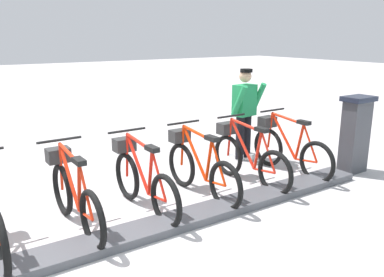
{
  "coord_description": "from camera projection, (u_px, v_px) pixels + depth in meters",
  "views": [
    {
      "loc": [
        -3.8,
        1.47,
        2.24
      ],
      "look_at": [
        0.5,
        -1.39,
        0.9
      ],
      "focal_mm": 37.42,
      "sensor_mm": 36.0,
      "label": 1
    }
  ],
  "objects": [
    {
      "name": "bike_docked_1",
      "position": [
        247.0,
        157.0,
        6.14
      ],
      "size": [
        1.72,
        0.54,
        1.02
      ],
      "color": "black",
      "rests_on": "ground"
    },
    {
      "name": "bike_docked_3",
      "position": [
        142.0,
        179.0,
        5.18
      ],
      "size": [
        1.72,
        0.54,
        1.02
      ],
      "color": "black",
      "rests_on": "ground"
    },
    {
      "name": "payment_kiosk",
      "position": [
        355.0,
        133.0,
        6.61
      ],
      "size": [
        0.36,
        0.52,
        1.28
      ],
      "color": "#38383D",
      "rests_on": "ground"
    },
    {
      "name": "bike_docked_2",
      "position": [
        199.0,
        167.0,
        5.66
      ],
      "size": [
        1.72,
        0.54,
        1.02
      ],
      "color": "black",
      "rests_on": "ground"
    },
    {
      "name": "bike_docked_0",
      "position": [
        288.0,
        148.0,
        6.62
      ],
      "size": [
        1.72,
        0.54,
        1.02
      ],
      "color": "black",
      "rests_on": "ground"
    },
    {
      "name": "worker_near_rack",
      "position": [
        245.0,
        111.0,
        7.24
      ],
      "size": [
        0.49,
        0.67,
        1.66
      ],
      "color": "white",
      "rests_on": "ground"
    },
    {
      "name": "dock_rail_base",
      "position": [
        112.0,
        240.0,
        4.39
      ],
      "size": [
        0.44,
        7.97,
        0.1
      ],
      "primitive_type": "cube",
      "color": "#47474C",
      "rests_on": "ground"
    },
    {
      "name": "bike_docked_4",
      "position": [
        73.0,
        194.0,
        4.7
      ],
      "size": [
        1.72,
        0.54,
        1.02
      ],
      "color": "black",
      "rests_on": "ground"
    },
    {
      "name": "ground_plane",
      "position": [
        112.0,
        244.0,
        4.41
      ],
      "size": [
        60.0,
        60.0,
        0.0
      ],
      "primitive_type": "plane",
      "color": "#AFA8A9"
    }
  ]
}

